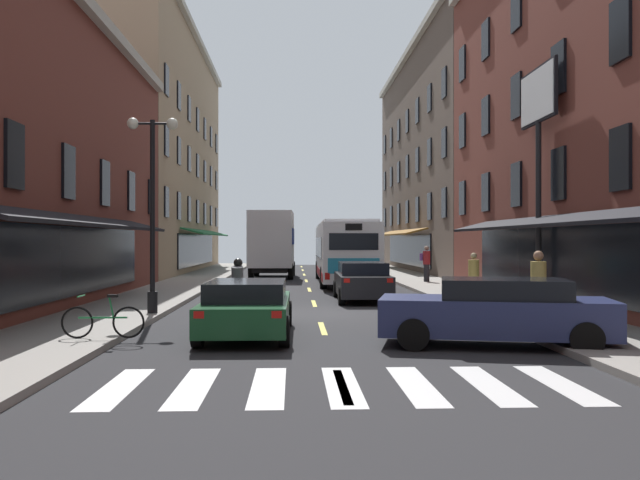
% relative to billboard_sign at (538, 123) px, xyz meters
% --- Properties ---
extents(ground_plane, '(34.80, 80.00, 0.10)m').
position_rel_billboard_sign_xyz_m(ground_plane, '(-7.05, -0.83, -5.96)').
color(ground_plane, '#28282B').
extents(lane_centre_dashes, '(0.14, 73.90, 0.01)m').
position_rel_billboard_sign_xyz_m(lane_centre_dashes, '(-7.05, -1.08, -5.90)').
color(lane_centre_dashes, '#DBCC4C').
rests_on(lane_centre_dashes, ground).
extents(crosswalk_near, '(7.10, 2.80, 0.01)m').
position_rel_billboard_sign_xyz_m(crosswalk_near, '(-7.05, -10.83, -5.90)').
color(crosswalk_near, silver).
rests_on(crosswalk_near, ground).
extents(sidewalk_left, '(3.00, 80.00, 0.14)m').
position_rel_billboard_sign_xyz_m(sidewalk_left, '(-12.95, -0.83, -5.84)').
color(sidewalk_left, gray).
rests_on(sidewalk_left, ground).
extents(sidewalk_right, '(3.00, 80.00, 0.14)m').
position_rel_billboard_sign_xyz_m(sidewalk_right, '(-1.15, -0.83, -5.84)').
color(sidewalk_right, gray).
rests_on(sidewalk_right, ground).
extents(billboard_sign, '(0.40, 2.89, 7.53)m').
position_rel_billboard_sign_xyz_m(billboard_sign, '(0.00, 0.00, 0.00)').
color(billboard_sign, black).
rests_on(billboard_sign, sidewalk_right).
extents(transit_bus, '(2.75, 12.55, 3.10)m').
position_rel_billboard_sign_xyz_m(transit_bus, '(-5.19, 12.99, -4.27)').
color(transit_bus, white).
rests_on(transit_bus, ground).
extents(box_truck, '(2.62, 6.71, 3.81)m').
position_rel_billboard_sign_xyz_m(box_truck, '(-8.95, 17.85, -3.95)').
color(box_truck, white).
rests_on(box_truck, ground).
extents(sedan_near, '(4.90, 2.74, 1.39)m').
position_rel_billboard_sign_xyz_m(sedan_near, '(-3.62, -7.30, -5.19)').
color(sedan_near, navy).
rests_on(sedan_near, ground).
extents(sedan_mid, '(1.94, 4.54, 1.40)m').
position_rel_billboard_sign_xyz_m(sedan_mid, '(-5.29, 3.06, -5.19)').
color(sedan_mid, black).
rests_on(sedan_mid, ground).
extents(sedan_far, '(2.02, 4.75, 1.26)m').
position_rel_billboard_sign_xyz_m(sedan_far, '(-8.82, -5.57, -5.25)').
color(sedan_far, '#144723').
rests_on(sedan_far, ground).
extents(sedan_rear, '(1.98, 4.33, 1.44)m').
position_rel_billboard_sign_xyz_m(sedan_rear, '(-9.04, 28.51, -5.18)').
color(sedan_rear, navy).
rests_on(sedan_rear, ground).
extents(motorcycle_rider, '(0.62, 2.07, 1.66)m').
position_rel_billboard_sign_xyz_m(motorcycle_rider, '(-9.36, -1.48, -5.20)').
color(motorcycle_rider, black).
rests_on(motorcycle_rider, ground).
extents(bicycle_near, '(1.71, 0.48, 0.91)m').
position_rel_billboard_sign_xyz_m(bicycle_near, '(-11.72, -6.77, -5.40)').
color(bicycle_near, black).
rests_on(bicycle_near, sidewalk_left).
extents(pedestrian_near, '(0.50, 0.49, 1.77)m').
position_rel_billboard_sign_xyz_m(pedestrian_near, '(-1.16, 11.93, -4.83)').
color(pedestrian_near, black).
rests_on(pedestrian_near, sidewalk_right).
extents(pedestrian_mid, '(0.36, 0.36, 1.62)m').
position_rel_billboard_sign_xyz_m(pedestrian_mid, '(-1.75, 1.18, -4.94)').
color(pedestrian_mid, maroon).
rests_on(pedestrian_mid, sidewalk_right).
extents(pedestrian_far, '(0.36, 0.36, 1.79)m').
position_rel_billboard_sign_xyz_m(pedestrian_far, '(-1.98, -5.25, -4.84)').
color(pedestrian_far, '#33663F').
rests_on(pedestrian_far, sidewalk_right).
extents(street_lamp_twin, '(1.42, 0.32, 5.48)m').
position_rel_billboard_sign_xyz_m(street_lamp_twin, '(-11.72, -1.91, -2.74)').
color(street_lamp_twin, black).
rests_on(street_lamp_twin, sidewalk_left).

